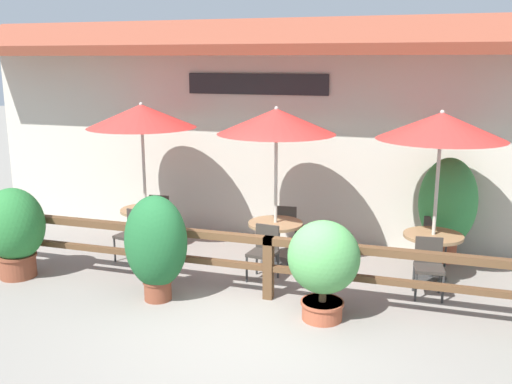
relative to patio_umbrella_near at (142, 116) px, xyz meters
name	(u,v)px	position (x,y,z in m)	size (l,w,h in m)	color
ground_plane	(246,329)	(2.86, -2.66, -2.46)	(60.00, 60.00, 0.00)	gray
building_facade	(314,129)	(2.86, 1.45, -0.30)	(14.28, 1.49, 4.23)	#BCB7A8
patio_railing	(269,254)	(2.86, -1.61, -1.77)	(10.40, 0.14, 0.95)	brown
patio_umbrella_near	(142,116)	(0.00, 0.00, 0.00)	(1.97, 1.97, 2.71)	#B7B2A8
dining_table_near	(146,217)	(0.00, 0.00, -1.87)	(0.94, 0.94, 0.74)	olive
chair_near_streetside	(132,232)	(0.09, -0.68, -1.97)	(0.50, 0.50, 0.87)	#332D28
chair_near_wallside	(162,212)	(-0.02, 0.68, -1.97)	(0.45, 0.45, 0.87)	#332D28
patio_umbrella_middle	(276,122)	(2.55, -0.14, 0.00)	(1.97, 1.97, 2.71)	#B7B2A8
dining_table_middle	(275,231)	(2.55, -0.14, -1.87)	(0.94, 0.94, 0.74)	olive
chair_middle_streetside	(264,249)	(2.57, -0.88, -1.97)	(0.47, 0.47, 0.87)	#332D28
chair_middle_wallside	(287,225)	(2.56, 0.59, -1.97)	(0.45, 0.45, 0.87)	#332D28
patio_umbrella_far	(441,126)	(5.14, -0.05, 0.00)	(1.97, 1.97, 2.71)	#B7B2A8
dining_table_far	(433,243)	(5.14, -0.05, -1.87)	(0.94, 0.94, 0.74)	olive
chair_far_streetside	(429,264)	(5.10, -0.78, -1.97)	(0.47, 0.47, 0.87)	#332D28
chair_far_wallside	(434,236)	(5.16, 0.68, -1.97)	(0.45, 0.45, 0.87)	#332D28
potted_plant_corner_fern	(14,229)	(-1.27, -2.00, -1.65)	(1.00, 0.90, 1.48)	brown
potted_plant_broad_leaf	(323,262)	(3.75, -2.05, -1.65)	(0.97, 0.87, 1.38)	#9E4C33
potted_plant_tall_tropical	(156,244)	(1.32, -2.13, -1.61)	(0.92, 0.83, 1.57)	brown
potted_plant_small_flowering	(448,205)	(5.34, 0.89, -1.45)	(0.98, 0.89, 1.83)	#9E4C33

